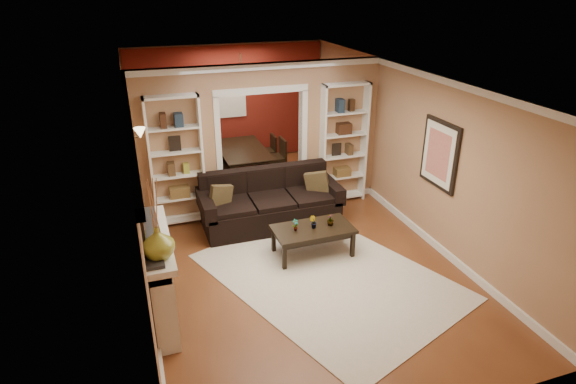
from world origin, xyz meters
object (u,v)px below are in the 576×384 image
object	(u,v)px
coffee_table	(313,241)
fireplace	(161,276)
bookshelf_left	(177,162)
bookshelf_right	(343,144)
dining_table	(244,162)
sofa	(270,200)

from	to	relation	value
coffee_table	fireplace	size ratio (longest dim) A/B	0.73
bookshelf_left	bookshelf_right	bearing A→B (deg)	0.00
bookshelf_left	dining_table	world-z (taller)	bookshelf_left
sofa	dining_table	world-z (taller)	sofa
coffee_table	bookshelf_left	xyz separation A→B (m)	(-1.82, 1.76, 0.91)
fireplace	dining_table	xyz separation A→B (m)	(2.15, 4.36, -0.27)
bookshelf_right	bookshelf_left	bearing A→B (deg)	180.00
bookshelf_right	dining_table	size ratio (longest dim) A/B	1.29
fireplace	bookshelf_left	bearing A→B (deg)	77.95
sofa	fireplace	world-z (taller)	fireplace
sofa	fireplace	size ratio (longest dim) A/B	1.44
sofa	fireplace	bearing A→B (deg)	-136.00
sofa	bookshelf_left	distance (m)	1.73
dining_table	bookshelf_left	bearing A→B (deg)	138.79
sofa	bookshelf_right	xyz separation A→B (m)	(1.62, 0.58, 0.67)
fireplace	dining_table	world-z (taller)	fireplace
coffee_table	bookshelf_right	size ratio (longest dim) A/B	0.54
sofa	bookshelf_left	size ratio (longest dim) A/B	1.06
bookshelf_left	bookshelf_right	distance (m)	3.10
bookshelf_left	bookshelf_right	size ratio (longest dim) A/B	1.00
bookshelf_left	sofa	bearing A→B (deg)	-21.41
bookshelf_right	fireplace	size ratio (longest dim) A/B	1.35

